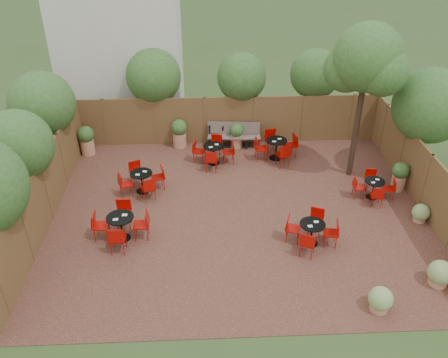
{
  "coord_description": "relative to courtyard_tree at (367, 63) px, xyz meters",
  "views": [
    {
      "loc": [
        -1.05,
        -12.37,
        8.99
      ],
      "look_at": [
        -0.44,
        0.5,
        1.0
      ],
      "focal_mm": 37.65,
      "sensor_mm": 36.0,
      "label": 1
    }
  ],
  "objects": [
    {
      "name": "park_bench_left",
      "position": [
        -4.33,
        2.43,
        -3.66
      ],
      "size": [
        1.67,
        0.64,
        1.01
      ],
      "rotation": [
        0.0,
        0.0,
        -0.07
      ],
      "color": "brown",
      "rests_on": "courtyard_paving"
    },
    {
      "name": "fence_right",
      "position": [
        1.75,
        -2.2,
        -3.2
      ],
      "size": [
        0.08,
        10.0,
        2.0
      ],
      "primitive_type": "cube",
      "color": "brown",
      "rests_on": "ground"
    },
    {
      "name": "courtyard_tree",
      "position": [
        0.0,
        0.0,
        0.0
      ],
      "size": [
        2.51,
        2.41,
        5.49
      ],
      "rotation": [
        0.0,
        0.0,
        -0.36
      ],
      "color": "black",
      "rests_on": "courtyard_paving"
    },
    {
      "name": "planters",
      "position": [
        -5.3,
        1.58,
        -3.58
      ],
      "size": [
        11.91,
        4.18,
        1.17
      ],
      "color": "tan",
      "rests_on": "courtyard_paving"
    },
    {
      "name": "fence_back",
      "position": [
        -4.25,
        2.8,
        -3.2
      ],
      "size": [
        12.0,
        0.08,
        2.0
      ],
      "primitive_type": "cube",
      "color": "brown",
      "rests_on": "ground"
    },
    {
      "name": "low_shrubs",
      "position": [
        0.34,
        -5.31,
        -3.86
      ],
      "size": [
        3.07,
        4.15,
        0.72
      ],
      "color": "tan",
      "rests_on": "courtyard_paving"
    },
    {
      "name": "fence_left",
      "position": [
        -10.25,
        -2.2,
        -3.2
      ],
      "size": [
        0.08,
        10.0,
        2.0
      ],
      "primitive_type": "cube",
      "color": "brown",
      "rests_on": "ground"
    },
    {
      "name": "park_bench_right",
      "position": [
        -3.82,
        2.42,
        -3.68
      ],
      "size": [
        1.58,
        0.54,
        0.97
      ],
      "rotation": [
        0.0,
        0.0,
        -0.02
      ],
      "color": "brown",
      "rests_on": "courtyard_paving"
    },
    {
      "name": "courtyard_paving",
      "position": [
        -4.25,
        -2.2,
        -4.19
      ],
      "size": [
        12.0,
        10.0,
        0.02
      ],
      "primitive_type": "cube",
      "color": "#3A1F17",
      "rests_on": "ground"
    },
    {
      "name": "ground",
      "position": [
        -4.25,
        -2.2,
        -4.2
      ],
      "size": [
        80.0,
        80.0,
        0.0
      ],
      "primitive_type": "plane",
      "color": "#354F23",
      "rests_on": "ground"
    },
    {
      "name": "overhang_foliage",
      "position": [
        -6.01,
        -0.08,
        -1.5
      ],
      "size": [
        15.88,
        10.62,
        2.61
      ],
      "color": "#2A531B",
      "rests_on": "ground"
    },
    {
      "name": "bistro_tables",
      "position": [
        -4.42,
        -1.13,
        -3.74
      ],
      "size": [
        9.72,
        6.81,
        0.92
      ],
      "color": "black",
      "rests_on": "courtyard_paving"
    },
    {
      "name": "neighbour_building",
      "position": [
        -8.75,
        5.8,
        -0.2
      ],
      "size": [
        5.0,
        4.0,
        8.0
      ],
      "primitive_type": "cube",
      "color": "beige",
      "rests_on": "ground"
    }
  ]
}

